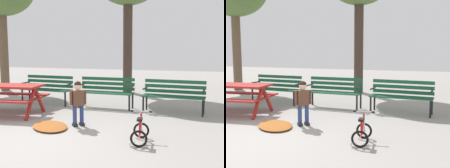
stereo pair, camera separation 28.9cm
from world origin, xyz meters
TOP-DOWN VIEW (x-y plane):
  - ground at (0.00, 0.00)m, footprint 36.00×36.00m
  - picnic_table at (-1.82, 1.72)m, footprint 1.95×1.54m
  - park_bench_far_left at (-1.58, 3.36)m, footprint 1.62×0.54m
  - park_bench_left at (0.31, 3.34)m, footprint 1.61×0.49m
  - park_bench_right at (2.22, 3.22)m, footprint 1.62×0.55m
  - child_standing at (0.37, 1.26)m, footprint 0.30×0.28m
  - kids_bicycle at (1.89, 0.56)m, footprint 0.42×0.59m
  - leaf_pile at (-0.14, 0.94)m, footprint 1.19×1.19m

SIDE VIEW (x-z plane):
  - ground at x=0.00m, z-range 0.00..0.00m
  - leaf_pile at x=-0.14m, z-range 0.00..0.07m
  - kids_bicycle at x=1.89m, z-range -0.07..0.47m
  - park_bench_far_left at x=-1.58m, z-range 0.08..0.94m
  - park_bench_left at x=0.31m, z-range 0.08..0.94m
  - park_bench_right at x=2.22m, z-range 0.08..0.94m
  - child_standing at x=0.37m, z-range 0.08..1.06m
  - picnic_table at x=-1.82m, z-range 0.20..0.99m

